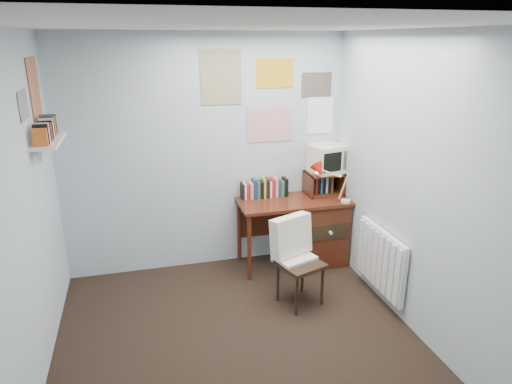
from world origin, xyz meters
TOP-DOWN VIEW (x-y plane):
  - ground at (0.00, 0.00)m, footprint 3.50×3.50m
  - back_wall at (0.00, 1.75)m, footprint 3.00×0.02m
  - left_wall at (-1.50, 0.00)m, footprint 0.02×3.50m
  - right_wall at (1.50, 0.00)m, footprint 0.02×3.50m
  - ceiling at (0.00, 0.00)m, footprint 3.00×3.50m
  - desk at (1.17, 1.48)m, footprint 1.20×0.55m
  - desk_chair at (0.70, 0.69)m, footprint 0.53×0.51m
  - desk_lamp at (1.41, 1.26)m, footprint 0.30×0.26m
  - tv_riser at (1.29, 1.59)m, footprint 0.40×0.30m
  - crt_tv at (1.33, 1.61)m, footprint 0.40×0.38m
  - book_row at (0.66, 1.66)m, footprint 0.60×0.14m
  - radiator at (1.46, 0.55)m, footprint 0.09×0.80m
  - wall_shelf at (-1.40, 1.10)m, footprint 0.20×0.62m
  - posters_back at (0.70, 1.74)m, footprint 1.20×0.01m
  - posters_left at (-1.49, 1.10)m, footprint 0.01×0.70m

SIDE VIEW (x-z plane):
  - ground at x=0.00m, z-range 0.00..0.00m
  - desk at x=1.17m, z-range 0.03..0.79m
  - desk_chair at x=0.70m, z-range 0.00..0.82m
  - radiator at x=1.46m, z-range 0.12..0.72m
  - book_row at x=0.66m, z-range 0.76..0.98m
  - tv_riser at x=1.29m, z-range 0.76..1.01m
  - desk_lamp at x=1.41m, z-range 0.76..1.13m
  - crt_tv at x=1.33m, z-range 1.01..1.34m
  - back_wall at x=0.00m, z-range 0.00..2.50m
  - left_wall at x=-1.50m, z-range 0.00..2.50m
  - right_wall at x=1.50m, z-range 0.00..2.50m
  - wall_shelf at x=-1.40m, z-range 1.50..1.74m
  - posters_back at x=0.70m, z-range 1.40..2.30m
  - posters_left at x=-1.49m, z-range 1.70..2.30m
  - ceiling at x=0.00m, z-range 2.49..2.51m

